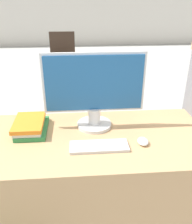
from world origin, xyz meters
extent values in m
cube|color=tan|center=(0.00, 0.33, 0.39)|extent=(1.32, 0.66, 0.77)
cylinder|color=silver|center=(0.01, 0.46, 0.78)|extent=(0.21, 0.21, 0.02)
cylinder|color=silver|center=(0.01, 0.46, 0.84)|extent=(0.07, 0.07, 0.10)
cube|color=silver|center=(0.01, 0.47, 1.05)|extent=(0.59, 0.01, 0.35)
cube|color=#1E5693|center=(0.01, 0.46, 1.05)|extent=(0.56, 0.02, 0.32)
cube|color=silver|center=(0.01, 0.22, 0.78)|extent=(0.31, 0.11, 0.02)
ellipsoid|color=white|center=(0.26, 0.24, 0.79)|extent=(0.06, 0.08, 0.03)
cube|color=#2D7F42|center=(-0.37, 0.44, 0.79)|extent=(0.17, 0.27, 0.03)
cube|color=silver|center=(-0.38, 0.43, 0.81)|extent=(0.16, 0.24, 0.02)
cube|color=orange|center=(-0.38, 0.43, 0.83)|extent=(0.17, 0.25, 0.02)
cylinder|color=#38281E|center=(-0.52, 3.24, 0.20)|extent=(0.04, 0.04, 0.41)
cylinder|color=#38281E|center=(-0.14, 3.24, 0.20)|extent=(0.04, 0.04, 0.41)
cylinder|color=#38281E|center=(-0.52, 3.62, 0.20)|extent=(0.04, 0.04, 0.41)
cylinder|color=#38281E|center=(-0.14, 3.62, 0.20)|extent=(0.04, 0.04, 0.41)
cube|color=#38281E|center=(-0.33, 3.43, 0.43)|extent=(0.44, 0.44, 0.05)
cube|color=#38281E|center=(-0.33, 3.63, 0.67)|extent=(0.44, 0.04, 0.43)
camera|label=1|loc=(-0.09, -0.89, 1.53)|focal=40.00mm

